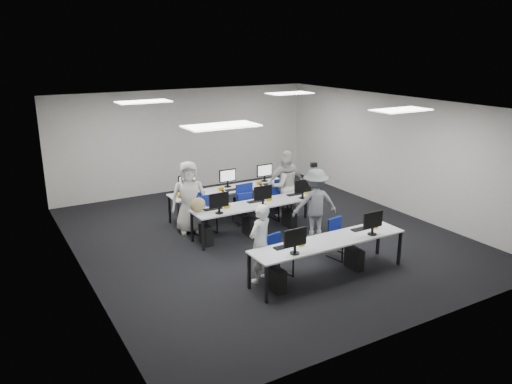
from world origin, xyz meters
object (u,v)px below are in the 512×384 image
chair_7 (280,202)px  desk_mid (259,205)px  chair_5 (199,218)px  student_2 (189,197)px  student_3 (286,184)px  student_0 (260,243)px  photographer (315,204)px  chair_6 (243,213)px  chair_2 (203,221)px  student_1 (284,186)px  chair_3 (249,212)px  chair_4 (280,208)px  chair_1 (340,245)px  chair_0 (279,264)px  desk_front (329,243)px

chair_7 → desk_mid: bearing=-127.4°
chair_5 → student_2: size_ratio=0.53×
chair_5 → student_3: (2.32, -0.21, 0.57)m
student_0 → photographer: bearing=-171.3°
chair_6 → photographer: photographer is taller
desk_mid → chair_7: bearing=38.4°
chair_2 → student_3: size_ratio=0.55×
chair_7 → student_1: bearing=-85.6°
desk_mid → chair_3: (0.09, 0.64, -0.37)m
chair_3 → chair_7: (1.12, 0.32, -0.00)m
chair_2 → chair_4: 2.11m
chair_2 → chair_7: 2.34m
chair_2 → chair_4: size_ratio=1.11×
chair_2 → chair_3: bearing=-17.6°
chair_1 → student_0: 2.04m
chair_0 → desk_front: bearing=-40.0°
desk_front → chair_1: size_ratio=3.90×
chair_2 → student_2: bearing=120.7°
chair_3 → student_1: student_1 is taller
chair_6 → chair_5: bearing=-177.0°
desk_front → desk_mid: bearing=90.0°
chair_1 → chair_5: chair_5 is taller
desk_mid → chair_1: size_ratio=3.90×
photographer → chair_4: bearing=-73.7°
chair_0 → chair_2: (-0.30, 2.78, 0.04)m
chair_7 → student_0: student_0 is taller
desk_mid → chair_4: bearing=32.3°
desk_mid → student_2: student_2 is taller
chair_7 → chair_3: bearing=-150.0°
chair_0 → photographer: 2.27m
desk_mid → chair_6: size_ratio=3.85×
chair_5 → chair_3: bearing=-2.5°
chair_0 → chair_1: bearing=-6.1°
desk_mid → chair_4: 1.24m
desk_front → student_3: bearing=70.0°
student_0 → student_1: size_ratio=0.94×
chair_4 → photographer: bearing=-92.5°
chair_0 → chair_5: chair_5 is taller
desk_front → chair_3: bearing=88.4°
chair_0 → student_2: (-0.55, 3.00, 0.59)m
chair_0 → chair_4: size_ratio=0.97×
chair_5 → photographer: (2.10, -1.74, 0.52)m
chair_5 → student_2: student_2 is taller
chair_1 → chair_5: bearing=112.6°
student_1 → photographer: bearing=93.2°
chair_5 → student_3: bearing=4.3°
chair_0 → student_1: student_1 is taller
chair_4 → student_0: size_ratio=0.56×
student_2 → chair_6: bearing=12.4°
student_2 → student_0: bearing=-69.9°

